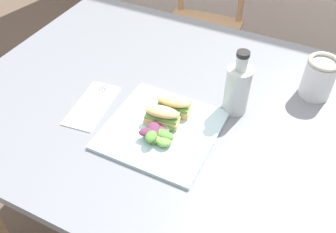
{
  "coord_description": "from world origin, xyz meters",
  "views": [
    {
      "loc": [
        0.41,
        -0.7,
        1.47
      ],
      "look_at": [
        0.09,
        -0.05,
        0.76
      ],
      "focal_mm": 39.02,
      "sensor_mm": 36.0,
      "label": 1
    }
  ],
  "objects_px": {
    "sandwich_half_back": "(174,105)",
    "plate_lunch": "(162,130)",
    "chair_wooden_far": "(201,27)",
    "bottle_cold_brew": "(237,91)",
    "mason_jar_iced_tea": "(318,79)",
    "dining_table": "(165,127)",
    "fork_on_napkin": "(95,101)",
    "sandwich_half_front": "(162,116)"
  },
  "relations": [
    {
      "from": "sandwich_half_back",
      "to": "bottle_cold_brew",
      "type": "bearing_deg",
      "value": 34.21
    },
    {
      "from": "sandwich_half_back",
      "to": "dining_table",
      "type": "bearing_deg",
      "value": 136.93
    },
    {
      "from": "plate_lunch",
      "to": "fork_on_napkin",
      "type": "distance_m",
      "value": 0.23
    },
    {
      "from": "chair_wooden_far",
      "to": "plate_lunch",
      "type": "bearing_deg",
      "value": -74.38
    },
    {
      "from": "chair_wooden_far",
      "to": "bottle_cold_brew",
      "type": "distance_m",
      "value": 1.03
    },
    {
      "from": "sandwich_half_back",
      "to": "plate_lunch",
      "type": "bearing_deg",
      "value": -91.89
    },
    {
      "from": "plate_lunch",
      "to": "bottle_cold_brew",
      "type": "distance_m",
      "value": 0.24
    },
    {
      "from": "bottle_cold_brew",
      "to": "fork_on_napkin",
      "type": "bearing_deg",
      "value": -157.97
    },
    {
      "from": "chair_wooden_far",
      "to": "mason_jar_iced_tea",
      "type": "distance_m",
      "value": 1.0
    },
    {
      "from": "sandwich_half_back",
      "to": "fork_on_napkin",
      "type": "relative_size",
      "value": 0.55
    },
    {
      "from": "sandwich_half_front",
      "to": "mason_jar_iced_tea",
      "type": "height_order",
      "value": "mason_jar_iced_tea"
    },
    {
      "from": "dining_table",
      "to": "plate_lunch",
      "type": "distance_m",
      "value": 0.18
    },
    {
      "from": "sandwich_half_front",
      "to": "sandwich_half_back",
      "type": "xyz_separation_m",
      "value": [
        0.01,
        0.05,
        0.0
      ]
    },
    {
      "from": "mason_jar_iced_tea",
      "to": "bottle_cold_brew",
      "type": "bearing_deg",
      "value": -138.68
    },
    {
      "from": "dining_table",
      "to": "fork_on_napkin",
      "type": "height_order",
      "value": "fork_on_napkin"
    },
    {
      "from": "plate_lunch",
      "to": "mason_jar_iced_tea",
      "type": "bearing_deg",
      "value": 44.84
    },
    {
      "from": "dining_table",
      "to": "fork_on_napkin",
      "type": "relative_size",
      "value": 6.49
    },
    {
      "from": "chair_wooden_far",
      "to": "bottle_cold_brew",
      "type": "relative_size",
      "value": 4.37
    },
    {
      "from": "sandwich_half_front",
      "to": "sandwich_half_back",
      "type": "bearing_deg",
      "value": 79.42
    },
    {
      "from": "dining_table",
      "to": "plate_lunch",
      "type": "relative_size",
      "value": 4.1
    },
    {
      "from": "sandwich_half_back",
      "to": "fork_on_napkin",
      "type": "distance_m",
      "value": 0.24
    },
    {
      "from": "dining_table",
      "to": "sandwich_half_front",
      "type": "bearing_deg",
      "value": -66.42
    },
    {
      "from": "bottle_cold_brew",
      "to": "mason_jar_iced_tea",
      "type": "distance_m",
      "value": 0.26
    },
    {
      "from": "dining_table",
      "to": "sandwich_half_front",
      "type": "distance_m",
      "value": 0.2
    },
    {
      "from": "chair_wooden_far",
      "to": "bottle_cold_brew",
      "type": "bearing_deg",
      "value": -62.99
    },
    {
      "from": "dining_table",
      "to": "chair_wooden_far",
      "type": "bearing_deg",
      "value": 104.54
    },
    {
      "from": "bottle_cold_brew",
      "to": "plate_lunch",
      "type": "bearing_deg",
      "value": -131.14
    },
    {
      "from": "chair_wooden_far",
      "to": "sandwich_half_back",
      "type": "distance_m",
      "value": 1.06
    },
    {
      "from": "plate_lunch",
      "to": "sandwich_half_front",
      "type": "xyz_separation_m",
      "value": [
        -0.01,
        0.02,
        0.03
      ]
    },
    {
      "from": "dining_table",
      "to": "bottle_cold_brew",
      "type": "height_order",
      "value": "bottle_cold_brew"
    },
    {
      "from": "plate_lunch",
      "to": "sandwich_half_back",
      "type": "height_order",
      "value": "sandwich_half_back"
    },
    {
      "from": "sandwich_half_front",
      "to": "dining_table",
      "type": "bearing_deg",
      "value": 113.58
    },
    {
      "from": "chair_wooden_far",
      "to": "sandwich_half_back",
      "type": "bearing_deg",
      "value": -73.16
    },
    {
      "from": "bottle_cold_brew",
      "to": "mason_jar_iced_tea",
      "type": "relative_size",
      "value": 1.57
    },
    {
      "from": "sandwich_half_back",
      "to": "fork_on_napkin",
      "type": "xyz_separation_m",
      "value": [
        -0.23,
        -0.05,
        -0.03
      ]
    },
    {
      "from": "chair_wooden_far",
      "to": "fork_on_napkin",
      "type": "height_order",
      "value": "chair_wooden_far"
    },
    {
      "from": "sandwich_half_front",
      "to": "mason_jar_iced_tea",
      "type": "bearing_deg",
      "value": 42.6
    },
    {
      "from": "mason_jar_iced_tea",
      "to": "sandwich_half_back",
      "type": "bearing_deg",
      "value": -141.58
    },
    {
      "from": "dining_table",
      "to": "chair_wooden_far",
      "type": "relative_size",
      "value": 1.38
    },
    {
      "from": "plate_lunch",
      "to": "sandwich_half_back",
      "type": "bearing_deg",
      "value": 88.11
    },
    {
      "from": "sandwich_half_front",
      "to": "fork_on_napkin",
      "type": "xyz_separation_m",
      "value": [
        -0.22,
        -0.0,
        -0.03
      ]
    },
    {
      "from": "plate_lunch",
      "to": "bottle_cold_brew",
      "type": "xyz_separation_m",
      "value": [
        0.15,
        0.17,
        0.06
      ]
    }
  ]
}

